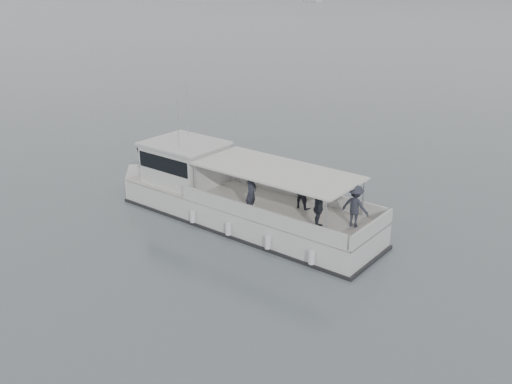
% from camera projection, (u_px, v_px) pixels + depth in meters
% --- Properties ---
extents(ground, '(1400.00, 1400.00, 0.00)m').
position_uv_depth(ground, '(194.00, 227.00, 25.68)').
color(ground, '#51595F').
rests_on(ground, ground).
extents(tour_boat, '(14.47, 6.05, 6.04)m').
position_uv_depth(tour_boat, '(225.00, 196.00, 26.43)').
color(tour_boat, silver).
rests_on(tour_boat, ground).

